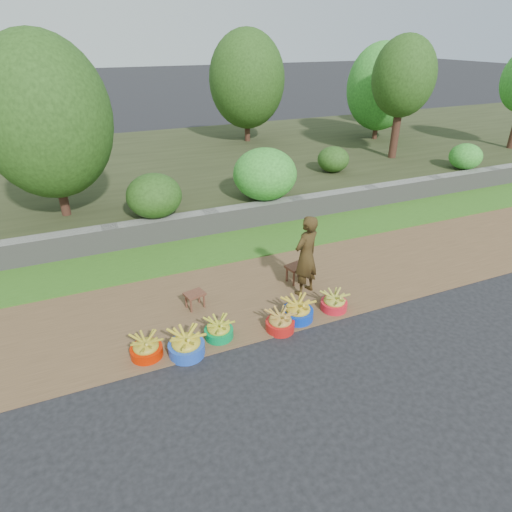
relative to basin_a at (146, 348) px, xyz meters
name	(u,v)px	position (x,y,z in m)	size (l,w,h in m)	color
ground_plane	(291,333)	(2.18, -0.33, -0.16)	(120.00, 120.00, 0.00)	black
dirt_shoulder	(259,293)	(2.18, 0.92, -0.15)	(80.00, 2.50, 0.02)	brown
grass_verge	(223,247)	(2.18, 2.92, -0.14)	(80.00, 1.50, 0.04)	#36681C
retaining_wall	(211,222)	(2.18, 3.77, 0.12)	(80.00, 0.35, 0.55)	slate
earth_bank	(165,168)	(2.18, 8.67, 0.09)	(80.00, 10.00, 0.50)	#30361C
vegetation	(89,101)	(0.19, 8.11, 2.36)	(32.69, 8.23, 4.44)	#3B2217
basin_a	(146,348)	(0.00, 0.00, 0.00)	(0.47, 0.47, 0.35)	red
basin_b	(186,344)	(0.55, -0.18, 0.02)	(0.53, 0.53, 0.40)	#2049B7
basin_c	(219,330)	(1.10, 0.00, -0.01)	(0.45, 0.45, 0.33)	#00833E
basin_d	(280,322)	(2.05, -0.19, 0.00)	(0.46, 0.46, 0.34)	red
basin_e	(297,311)	(2.44, -0.05, 0.02)	(0.52, 0.52, 0.39)	#0A34B3
basin_f	(334,302)	(3.14, -0.04, -0.01)	(0.45, 0.45, 0.34)	red
stool_left	(195,296)	(0.99, 0.92, 0.09)	(0.38, 0.32, 0.29)	#583020
stool_right	(297,269)	(2.97, 1.01, 0.13)	(0.43, 0.36, 0.33)	#583020
vendor_woman	(306,256)	(2.93, 0.62, 0.60)	(0.54, 0.35, 1.48)	black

